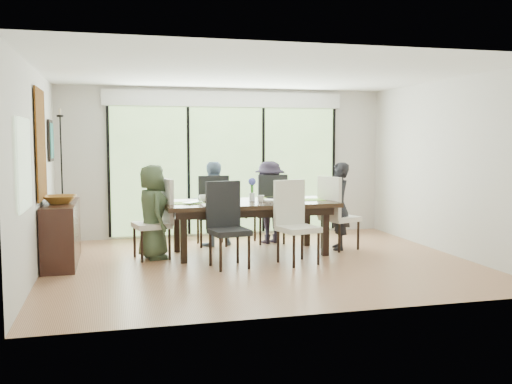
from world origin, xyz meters
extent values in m
cube|color=brown|center=(0.00, 0.00, -0.01)|extent=(6.00, 5.00, 0.01)
cube|color=white|center=(0.00, 0.00, 2.71)|extent=(6.00, 5.00, 0.01)
cube|color=beige|center=(0.00, 2.51, 1.35)|extent=(6.00, 0.02, 2.70)
cube|color=white|center=(0.00, -2.51, 1.35)|extent=(6.00, 0.02, 2.70)
cube|color=silver|center=(-3.01, 0.00, 1.35)|extent=(0.02, 5.00, 2.70)
cube|color=white|center=(3.01, 0.00, 1.35)|extent=(0.02, 5.00, 2.70)
cube|color=#598C3F|center=(0.00, 2.47, 1.20)|extent=(4.20, 0.02, 2.30)
cube|color=white|center=(0.00, 2.46, 2.50)|extent=(4.40, 0.06, 0.28)
cube|color=black|center=(-2.10, 2.46, 1.20)|extent=(0.05, 0.04, 2.30)
cube|color=black|center=(-0.70, 2.46, 1.20)|extent=(0.05, 0.04, 2.30)
cube|color=black|center=(0.70, 2.46, 1.20)|extent=(0.05, 0.04, 2.30)
cube|color=black|center=(2.10, 2.46, 1.20)|extent=(0.05, 0.04, 2.30)
cube|color=#8CAD7F|center=(-2.97, -1.20, 1.50)|extent=(0.02, 0.90, 1.00)
cube|color=brown|center=(0.00, 3.40, -0.05)|extent=(6.00, 1.80, 0.10)
cube|color=#503322|center=(0.00, 4.20, 0.55)|extent=(6.00, 0.08, 0.06)
sphere|color=#14380F|center=(-1.80, 5.20, 1.44)|extent=(3.20, 3.20, 3.20)
sphere|color=#14380F|center=(0.40, 5.80, 1.80)|extent=(4.00, 4.00, 4.00)
sphere|color=#14380F|center=(2.20, 5.00, 1.26)|extent=(2.80, 2.80, 2.80)
sphere|color=#14380F|center=(-0.60, 6.50, 1.62)|extent=(3.60, 3.60, 3.60)
cube|color=black|center=(0.01, 0.68, 0.78)|extent=(2.61, 1.20, 0.07)
cube|color=black|center=(0.01, 0.68, 0.68)|extent=(2.39, 0.98, 0.11)
cube|color=black|center=(-1.07, 0.25, 0.38)|extent=(0.10, 0.10, 0.75)
cube|color=black|center=(1.09, 0.25, 0.38)|extent=(0.10, 0.10, 0.75)
cube|color=black|center=(-1.07, 1.11, 0.38)|extent=(0.10, 0.10, 0.75)
cube|color=black|center=(1.09, 1.11, 0.38)|extent=(0.10, 0.10, 0.75)
imported|color=#3C4C32|center=(-1.47, 0.68, 0.70)|extent=(0.52, 0.72, 1.40)
imported|color=black|center=(1.49, 0.68, 0.70)|extent=(0.56, 0.74, 1.40)
imported|color=#778FAB|center=(-0.44, 1.51, 0.70)|extent=(0.73, 0.54, 1.40)
imported|color=black|center=(0.56, 1.51, 0.70)|extent=(0.74, 0.56, 1.40)
cube|color=#81B641|center=(-0.94, 0.68, 0.82)|extent=(0.48, 0.35, 0.01)
cube|color=#7EB440|center=(0.96, 0.68, 0.82)|extent=(0.48, 0.35, 0.01)
cube|color=#91B741|center=(-0.44, 1.08, 0.82)|extent=(0.48, 0.35, 0.01)
cube|color=#96BD43|center=(0.56, 1.08, 0.82)|extent=(0.48, 0.35, 0.01)
cube|color=white|center=(-0.54, 0.38, 0.82)|extent=(0.48, 0.35, 0.01)
cube|color=black|center=(-0.34, 1.03, 0.83)|extent=(0.28, 0.20, 0.01)
cube|color=black|center=(0.51, 1.03, 0.83)|extent=(0.26, 0.18, 0.01)
cube|color=white|center=(0.71, 0.63, 0.82)|extent=(0.33, 0.24, 0.00)
cube|color=white|center=(-0.54, 0.38, 0.83)|extent=(0.28, 0.28, 0.03)
cube|color=orange|center=(-0.54, 0.38, 0.85)|extent=(0.22, 0.22, 0.02)
cylinder|color=silver|center=(0.06, 0.73, 0.88)|extent=(0.09, 0.09, 0.13)
cylinder|color=#337226|center=(0.06, 0.73, 1.01)|extent=(0.04, 0.04, 0.17)
sphere|color=#484FB4|center=(0.06, 0.73, 1.12)|extent=(0.12, 0.12, 0.12)
imported|color=silver|center=(-0.84, 0.58, 0.83)|extent=(0.41, 0.42, 0.03)
imported|color=white|center=(-0.69, 0.83, 0.87)|extent=(0.17, 0.17, 0.10)
imported|color=white|center=(0.16, 0.58, 0.87)|extent=(0.12, 0.12, 0.10)
imported|color=white|center=(0.81, 0.78, 0.87)|extent=(0.18, 0.18, 0.10)
imported|color=white|center=(0.26, 0.73, 0.83)|extent=(0.22, 0.27, 0.02)
cube|color=black|center=(-2.76, 0.64, 0.44)|extent=(0.44, 1.55, 0.87)
imported|color=brown|center=(-2.76, 0.54, 0.93)|extent=(0.46, 0.46, 0.11)
cylinder|color=black|center=(-2.76, 0.99, 0.89)|extent=(0.10, 0.10, 0.04)
cylinder|color=black|center=(-2.76, 0.99, 1.51)|extent=(0.02, 0.02, 1.21)
cylinder|color=black|center=(-2.76, 0.99, 2.11)|extent=(0.10, 0.10, 0.03)
cylinder|color=silver|center=(-2.76, 0.99, 2.17)|extent=(0.03, 0.03, 0.10)
cube|color=brown|center=(-2.97, 0.40, 1.70)|extent=(0.02, 1.00, 1.50)
cube|color=black|center=(-2.97, 1.70, 1.75)|extent=(0.03, 0.55, 0.65)
cube|color=#1C5955|center=(-2.95, 1.70, 1.75)|extent=(0.01, 0.45, 0.55)
camera|label=1|loc=(-2.04, -7.82, 1.76)|focal=40.00mm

